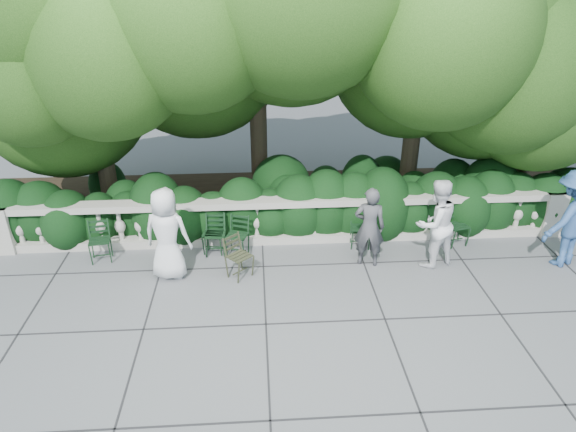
{
  "coord_description": "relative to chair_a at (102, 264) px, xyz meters",
  "views": [
    {
      "loc": [
        -0.59,
        -7.82,
        5.37
      ],
      "look_at": [
        0.0,
        1.0,
        1.0
      ],
      "focal_mm": 32.0,
      "sensor_mm": 36.0,
      "label": 1
    }
  ],
  "objects": [
    {
      "name": "person_businessman",
      "position": [
        1.43,
        -0.51,
        0.89
      ],
      "size": [
        0.98,
        0.75,
        1.79
      ],
      "primitive_type": "imported",
      "rotation": [
        0.0,
        0.0,
        2.91
      ],
      "color": "white",
      "rests_on": "ground"
    },
    {
      "name": "chair_f",
      "position": [
        7.31,
        0.16,
        0.0
      ],
      "size": [
        0.54,
        0.57,
        0.84
      ],
      "primitive_type": null,
      "rotation": [
        0.0,
        0.0,
        0.25
      ],
      "color": "black",
      "rests_on": "ground"
    },
    {
      "name": "chair_d",
      "position": [
        2.64,
        0.04,
        0.0
      ],
      "size": [
        0.56,
        0.59,
        0.84
      ],
      "primitive_type": null,
      "rotation": [
        0.0,
        0.0,
        -0.3
      ],
      "color": "black",
      "rests_on": "ground"
    },
    {
      "name": "chair_weathered",
      "position": [
        2.84,
        -0.74,
        0.0
      ],
      "size": [
        0.65,
        0.65,
        0.84
      ],
      "primitive_type": null,
      "rotation": [
        0.0,
        0.0,
        0.74
      ],
      "color": "black",
      "rests_on": "ground"
    },
    {
      "name": "person_older_blue",
      "position": [
        9.09,
        -0.56,
        0.98
      ],
      "size": [
        1.46,
        1.19,
        1.97
      ],
      "primitive_type": "imported",
      "rotation": [
        0.0,
        0.0,
        3.57
      ],
      "color": "#2D5189",
      "rests_on": "ground"
    },
    {
      "name": "person_woman_grey",
      "position": [
        5.25,
        -0.32,
        0.81
      ],
      "size": [
        0.67,
        0.51,
        1.63
      ],
      "primitive_type": "imported",
      "rotation": [
        0.0,
        0.0,
        2.92
      ],
      "color": "#404045",
      "rests_on": "ground"
    },
    {
      "name": "person_casual_man",
      "position": [
        6.5,
        -0.42,
        0.9
      ],
      "size": [
        1.05,
        0.94,
        1.79
      ],
      "primitive_type": "imported",
      "rotation": [
        0.0,
        0.0,
        3.51
      ],
      "color": "white",
      "rests_on": "ground"
    },
    {
      "name": "shrub_hedge",
      "position": [
        3.69,
        1.88,
        0.0
      ],
      "size": [
        15.0,
        2.6,
        1.7
      ],
      "primitive_type": null,
      "color": "black",
      "rests_on": "ground"
    },
    {
      "name": "chair_b",
      "position": [
        2.23,
        0.11,
        0.0
      ],
      "size": [
        0.46,
        0.5,
        0.84
      ],
      "primitive_type": null,
      "rotation": [
        0.0,
        0.0,
        -0.05
      ],
      "color": "black",
      "rests_on": "ground"
    },
    {
      "name": "balustrade",
      "position": [
        3.69,
        0.68,
        0.49
      ],
      "size": [
        12.0,
        0.44,
        1.0
      ],
      "color": "#9E998E",
      "rests_on": "ground"
    },
    {
      "name": "tree_canopy",
      "position": [
        4.38,
        2.07,
        3.96
      ],
      "size": [
        15.04,
        6.52,
        6.78
      ],
      "color": "#3F3023",
      "rests_on": "ground"
    },
    {
      "name": "chair_a",
      "position": [
        0.0,
        0.0,
        0.0
      ],
      "size": [
        0.52,
        0.55,
        0.84
      ],
      "primitive_type": null,
      "rotation": [
        0.0,
        0.0,
        0.18
      ],
      "color": "black",
      "rests_on": "ground"
    },
    {
      "name": "ground",
      "position": [
        3.69,
        -1.12,
        0.0
      ],
      "size": [
        90.0,
        90.0,
        0.0
      ],
      "primitive_type": "plane",
      "color": "#53555B",
      "rests_on": "ground"
    },
    {
      "name": "chair_e",
      "position": [
        5.22,
        0.22,
        0.0
      ],
      "size": [
        0.49,
        0.52,
        0.84
      ],
      "primitive_type": null,
      "rotation": [
        0.0,
        0.0,
        -0.1
      ],
      "color": "black",
      "rests_on": "ground"
    },
    {
      "name": "chair_c",
      "position": [
        2.18,
        0.19,
        0.0
      ],
      "size": [
        0.52,
        0.55,
        0.84
      ],
      "primitive_type": null,
      "rotation": [
        0.0,
        0.0,
        -0.18
      ],
      "color": "black",
      "rests_on": "ground"
    }
  ]
}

